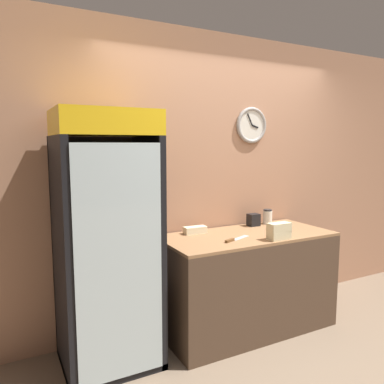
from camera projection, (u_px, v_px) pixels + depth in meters
name	position (u px, v px, depth m)	size (l,w,h in m)	color
ground_plane	(321.00, 381.00, 2.66)	(14.00, 14.00, 0.00)	#7A6651
wall_back	(223.00, 178.00, 3.65)	(5.20, 0.09, 2.70)	#AD7A5B
prep_counter	(246.00, 281.00, 3.40)	(1.55, 0.71, 0.88)	#4C3828
beverage_cooler	(105.00, 229.00, 2.82)	(0.70, 0.64, 1.92)	black
sandwich_stack_bottom	(279.00, 235.00, 3.15)	(0.20, 0.10, 0.07)	beige
sandwich_stack_middle	(279.00, 227.00, 3.14)	(0.20, 0.10, 0.07)	beige
sandwich_flat_left	(195.00, 230.00, 3.36)	(0.21, 0.09, 0.06)	beige
chefs_knife	(234.00, 239.00, 3.12)	(0.31, 0.16, 0.02)	silver
condiment_jar	(267.00, 217.00, 3.78)	(0.09, 0.09, 0.15)	silver
napkin_dispenser	(253.00, 220.00, 3.68)	(0.11, 0.09, 0.12)	black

